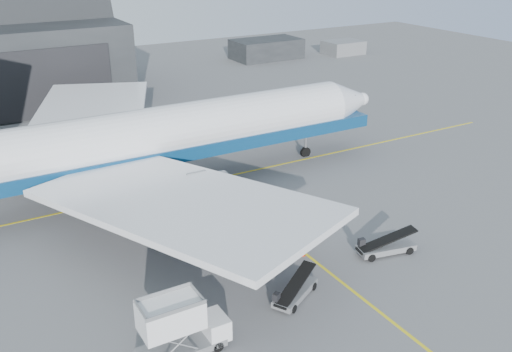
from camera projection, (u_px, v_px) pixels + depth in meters
ground at (324, 268)px, 44.32m from camera, size 200.00×200.00×0.00m
taxi_lines at (245, 206)px, 54.41m from camera, size 80.00×42.12×0.02m
distant_bldg_a at (266, 59)px, 119.21m from camera, size 14.00×8.00×4.00m
distant_bldg_b at (343, 54)px, 123.84m from camera, size 8.00×6.00×2.80m
airliner at (147, 139)px, 55.79m from camera, size 55.69×54.01×19.54m
catering_truck at (179, 327)px, 34.48m from camera, size 5.71×2.24×3.93m
pushback_tug at (276, 216)px, 51.16m from camera, size 3.95×2.62×1.71m
belt_loader_a at (295, 292)px, 40.43m from camera, size 4.54×3.42×1.77m
belt_loader_b at (385, 247)px, 46.16m from camera, size 5.18×2.56×1.93m
traffic_cone at (303, 253)px, 45.94m from camera, size 0.33×0.33×0.48m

